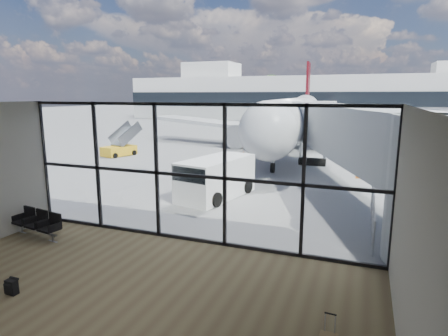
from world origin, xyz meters
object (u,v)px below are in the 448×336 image
Objects in this scene: seating_row at (39,222)px; mobile_stairs at (120,149)px; airliner at (296,117)px; belt_loader at (264,143)px; backpack at (11,287)px; service_van at (215,177)px.

mobile_stairs reaches higher than seating_row.
belt_loader is (-1.96, -3.76, -2.12)m from airliner.
service_van is at bearing 83.49° from backpack.
service_van is at bearing -95.04° from airliner.
seating_row is 7.66m from service_van.
airliner is at bearing 59.58° from mobile_stairs.
backpack is 0.11× the size of belt_loader.
seating_row is at bearing -45.88° from mobile_stairs.
belt_loader is (1.95, 22.45, 0.07)m from seating_row.
service_van is (1.28, 9.82, 0.75)m from backpack.
service_van is 1.17× the size of belt_loader.
backpack is at bearing -85.65° from service_van.
backpack is 25.60m from belt_loader.
mobile_stairs reaches higher than belt_loader.
mobile_stairs is (-9.84, -7.15, -0.06)m from belt_loader.
seating_row is at bearing -111.02° from belt_loader.
belt_loader is at bearing 52.82° from mobile_stairs.
airliner is 8.87× the size of belt_loader.
mobile_stairs is at bearing 155.19° from service_van.
seating_row is 0.45× the size of service_van.
belt_loader is 12.16m from mobile_stairs.
backpack is 9.93m from service_van.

